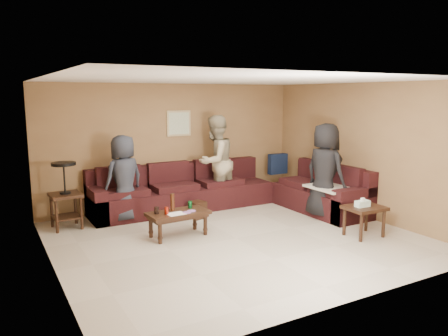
% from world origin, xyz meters
% --- Properties ---
extents(room, '(5.60, 5.50, 2.50)m').
position_xyz_m(room, '(0.00, 0.00, 1.66)').
color(room, '#BBB19E').
rests_on(room, ground).
extents(sectional_sofa, '(4.65, 2.90, 0.97)m').
position_xyz_m(sectional_sofa, '(0.81, 1.52, 0.33)').
color(sectional_sofa, black).
rests_on(sectional_sofa, ground).
extents(coffee_table, '(1.01, 0.55, 0.69)m').
position_xyz_m(coffee_table, '(-0.77, 0.55, 0.35)').
color(coffee_table, black).
rests_on(coffee_table, ground).
extents(end_table_left, '(0.53, 0.53, 1.15)m').
position_xyz_m(end_table_left, '(-2.27, 1.89, 0.60)').
color(end_table_left, black).
rests_on(end_table_left, ground).
extents(side_table_right, '(0.62, 0.52, 0.65)m').
position_xyz_m(side_table_right, '(1.86, -0.92, 0.43)').
color(side_table_right, black).
rests_on(side_table_right, ground).
extents(waste_bin, '(0.32, 0.32, 0.31)m').
position_xyz_m(waste_bin, '(-0.04, 1.35, 0.16)').
color(waste_bin, black).
rests_on(waste_bin, ground).
extents(wall_art, '(0.52, 0.04, 0.52)m').
position_xyz_m(wall_art, '(0.10, 2.48, 1.70)').
color(wall_art, tan).
rests_on(wall_art, ground).
extents(person_left, '(0.89, 0.71, 1.58)m').
position_xyz_m(person_left, '(-1.27, 1.82, 0.79)').
color(person_left, '#282C37').
rests_on(person_left, ground).
extents(person_middle, '(1.13, 1.03, 1.88)m').
position_xyz_m(person_middle, '(0.66, 1.94, 0.94)').
color(person_middle, gray).
rests_on(person_middle, ground).
extents(person_right, '(0.66, 0.92, 1.77)m').
position_xyz_m(person_right, '(2.04, 0.23, 0.89)').
color(person_right, black).
rests_on(person_right, ground).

